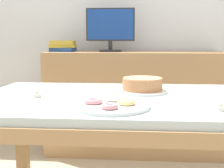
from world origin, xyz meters
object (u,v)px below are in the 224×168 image
Objects in this scene: tealight_near_front at (37,95)px; cake_chocolate_round at (142,86)px; computer_monitor at (110,30)px; book_stack at (63,46)px; tealight_centre at (221,108)px; pastry_platter at (111,105)px.

cake_chocolate_round is at bearing 20.03° from tealight_near_front.
computer_monitor is 1.36m from tealight_near_front.
book_stack is at bearing 97.78° from tealight_near_front.
pastry_platter is at bearing 176.40° from tealight_centre.
book_stack is at bearing 110.51° from pastry_platter.
computer_monitor is at bearing 110.72° from tealight_centre.
cake_chocolate_round is 0.55m from tealight_near_front.
book_stack is (-0.42, 0.00, -0.14)m from computer_monitor.
tealight_centre is (0.82, -0.22, 0.00)m from tealight_near_front.
cake_chocolate_round is 0.83× the size of pastry_platter.
book_stack is 1.31m from cake_chocolate_round.
computer_monitor reaches higher than tealight_near_front.
cake_chocolate_round is at bearing -76.39° from computer_monitor.
book_stack is 1.82m from tealight_centre.
pastry_platter is at bearing -69.49° from book_stack.
pastry_platter is at bearing -84.99° from computer_monitor.
tealight_near_front is 0.85m from tealight_centre.
computer_monitor is 1.53m from pastry_platter.
book_stack is 5.88× the size of tealight_near_front.
book_stack reaches higher than cake_chocolate_round.
computer_monitor is at bearing 103.61° from cake_chocolate_round.
tealight_centre is at bearing -56.61° from book_stack.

